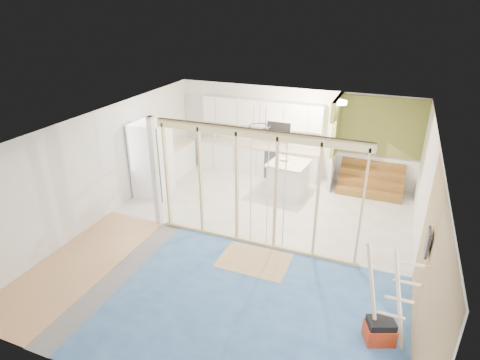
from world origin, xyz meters
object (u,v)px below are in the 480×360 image
at_px(fridge, 152,159).
at_px(island, 288,179).
at_px(ladder, 389,298).
at_px(toolbox, 380,331).

distance_m(fridge, island, 3.63).
xyz_separation_m(fridge, island, (3.36, 1.25, -0.53)).
bearing_deg(island, ladder, -52.21).
bearing_deg(island, fridge, -153.66).
relative_size(fridge, ladder, 1.20).
relative_size(toolbox, ladder, 0.32).
distance_m(island, ladder, 5.18).
bearing_deg(island, toolbox, -52.62).
xyz_separation_m(fridge, toolbox, (6.05, -3.14, -0.81)).
xyz_separation_m(island, toolbox, (2.69, -4.39, -0.28)).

